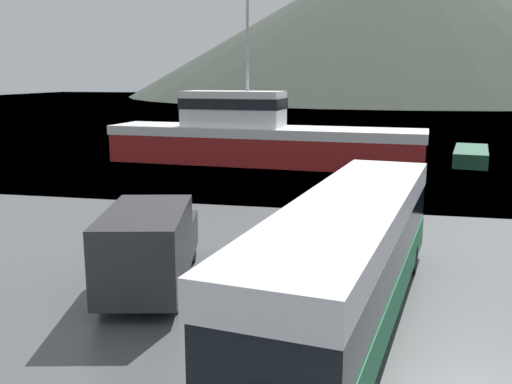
% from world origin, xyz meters
% --- Properties ---
extents(water_surface, '(240.00, 240.00, 0.00)m').
position_xyz_m(water_surface, '(0.00, 141.94, 0.00)').
color(water_surface, '#475B6B').
rests_on(water_surface, ground).
extents(hill_backdrop, '(165.43, 165.43, 46.90)m').
position_xyz_m(hill_backdrop, '(5.21, 184.84, 23.45)').
color(hill_backdrop, '#3D473D').
rests_on(hill_backdrop, ground).
extents(tour_bus, '(4.39, 13.03, 3.24)m').
position_xyz_m(tour_bus, '(0.37, 9.70, 1.83)').
color(tour_bus, '#146B3D').
rests_on(tour_bus, ground).
extents(delivery_van, '(3.53, 6.52, 2.44)m').
position_xyz_m(delivery_van, '(-5.45, 11.08, 1.29)').
color(delivery_van, '#2D2D33').
rests_on(delivery_van, ground).
extents(fishing_boat, '(22.46, 6.03, 11.43)m').
position_xyz_m(fishing_boat, '(-7.38, 35.25, 1.94)').
color(fishing_boat, maroon).
rests_on(fishing_boat, water_surface).
extents(small_boat, '(3.31, 7.34, 1.01)m').
position_xyz_m(small_boat, '(7.44, 38.97, 0.50)').
color(small_boat, '#1E5138').
rests_on(small_boat, water_surface).
extents(mooring_bollard, '(0.34, 0.34, 0.70)m').
position_xyz_m(mooring_bollard, '(-2.48, 20.33, 0.38)').
color(mooring_bollard, '#4C4C51').
rests_on(mooring_bollard, ground).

